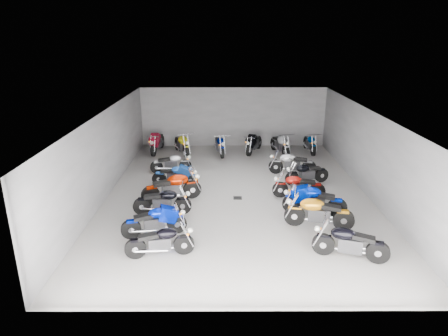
{
  "coord_description": "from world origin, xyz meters",
  "views": [
    {
      "loc": [
        -0.56,
        -14.48,
        5.94
      ],
      "look_at": [
        -0.52,
        0.12,
        1.0
      ],
      "focal_mm": 32.0,
      "sensor_mm": 36.0,
      "label": 1
    }
  ],
  "objects_px": {
    "motorcycle_right_b": "(318,212)",
    "motorcycle_left_d": "(172,187)",
    "drain_grate": "(238,198)",
    "motorcycle_back_b": "(182,144)",
    "motorcycle_left_e": "(175,176)",
    "motorcycle_back_e": "(280,144)",
    "motorcycle_back_c": "(220,145)",
    "motorcycle_right_d": "(298,186)",
    "motorcycle_right_c": "(314,201)",
    "motorcycle_back_a": "(157,142)",
    "motorcycle_right_e": "(307,173)",
    "motorcycle_right_a": "(350,242)",
    "motorcycle_back_d": "(254,143)",
    "motorcycle_left_b": "(155,221)",
    "motorcycle_back_f": "(310,143)",
    "motorcycle_left_a": "(161,241)",
    "motorcycle_left_f": "(171,163)",
    "motorcycle_right_f": "(292,163)",
    "motorcycle_left_c": "(163,201)"
  },
  "relations": [
    {
      "from": "motorcycle_right_b",
      "to": "motorcycle_left_d",
      "type": "bearing_deg",
      "value": 78.18
    },
    {
      "from": "drain_grate",
      "to": "motorcycle_right_b",
      "type": "xyz_separation_m",
      "value": [
        2.48,
        -2.41,
        0.53
      ]
    },
    {
      "from": "motorcycle_back_b",
      "to": "motorcycle_left_e",
      "type": "bearing_deg",
      "value": 70.63
    },
    {
      "from": "motorcycle_back_b",
      "to": "motorcycle_back_e",
      "type": "relative_size",
      "value": 1.0
    },
    {
      "from": "motorcycle_back_c",
      "to": "motorcycle_back_e",
      "type": "relative_size",
      "value": 0.98
    },
    {
      "from": "motorcycle_right_d",
      "to": "motorcycle_back_c",
      "type": "bearing_deg",
      "value": 33.68
    },
    {
      "from": "motorcycle_back_e",
      "to": "motorcycle_right_c",
      "type": "bearing_deg",
      "value": 75.91
    },
    {
      "from": "motorcycle_right_d",
      "to": "motorcycle_back_a",
      "type": "height_order",
      "value": "motorcycle_back_a"
    },
    {
      "from": "drain_grate",
      "to": "motorcycle_back_b",
      "type": "distance_m",
      "value": 6.42
    },
    {
      "from": "motorcycle_right_e",
      "to": "motorcycle_right_d",
      "type": "bearing_deg",
      "value": 140.98
    },
    {
      "from": "motorcycle_right_a",
      "to": "motorcycle_back_e",
      "type": "height_order",
      "value": "motorcycle_back_e"
    },
    {
      "from": "motorcycle_right_b",
      "to": "motorcycle_back_d",
      "type": "relative_size",
      "value": 1.07
    },
    {
      "from": "motorcycle_right_c",
      "to": "motorcycle_back_d",
      "type": "distance_m",
      "value": 7.73
    },
    {
      "from": "motorcycle_right_b",
      "to": "motorcycle_right_e",
      "type": "height_order",
      "value": "motorcycle_right_b"
    },
    {
      "from": "motorcycle_left_b",
      "to": "motorcycle_back_d",
      "type": "height_order",
      "value": "motorcycle_back_d"
    },
    {
      "from": "motorcycle_back_f",
      "to": "motorcycle_left_b",
      "type": "bearing_deg",
      "value": 50.41
    },
    {
      "from": "motorcycle_right_e",
      "to": "motorcycle_back_f",
      "type": "height_order",
      "value": "motorcycle_back_f"
    },
    {
      "from": "motorcycle_left_e",
      "to": "motorcycle_back_b",
      "type": "distance_m",
      "value": 4.58
    },
    {
      "from": "motorcycle_left_d",
      "to": "motorcycle_right_b",
      "type": "relative_size",
      "value": 0.99
    },
    {
      "from": "motorcycle_left_a",
      "to": "motorcycle_left_f",
      "type": "distance_m",
      "value": 7.11
    },
    {
      "from": "motorcycle_right_f",
      "to": "motorcycle_back_b",
      "type": "height_order",
      "value": "motorcycle_back_b"
    },
    {
      "from": "motorcycle_right_b",
      "to": "motorcycle_back_c",
      "type": "distance_m",
      "value": 8.79
    },
    {
      "from": "motorcycle_right_c",
      "to": "motorcycle_right_b",
      "type": "bearing_deg",
      "value": -169.42
    },
    {
      "from": "motorcycle_left_d",
      "to": "motorcycle_right_d",
      "type": "xyz_separation_m",
      "value": [
        4.71,
        0.27,
        -0.07
      ]
    },
    {
      "from": "motorcycle_right_f",
      "to": "motorcycle_back_c",
      "type": "xyz_separation_m",
      "value": [
        -3.2,
        3.05,
        0.01
      ]
    },
    {
      "from": "motorcycle_left_d",
      "to": "motorcycle_left_b",
      "type": "bearing_deg",
      "value": -25.4
    },
    {
      "from": "drain_grate",
      "to": "motorcycle_left_a",
      "type": "xyz_separation_m",
      "value": [
        -2.29,
        -4.13,
        0.46
      ]
    },
    {
      "from": "motorcycle_left_b",
      "to": "motorcycle_right_a",
      "type": "relative_size",
      "value": 0.98
    },
    {
      "from": "motorcycle_right_f",
      "to": "motorcycle_back_b",
      "type": "distance_m",
      "value": 6.0
    },
    {
      "from": "motorcycle_right_b",
      "to": "motorcycle_right_f",
      "type": "relative_size",
      "value": 1.05
    },
    {
      "from": "motorcycle_left_b",
      "to": "motorcycle_back_a",
      "type": "xyz_separation_m",
      "value": [
        -1.36,
        9.15,
        0.07
      ]
    },
    {
      "from": "motorcycle_left_d",
      "to": "motorcycle_right_e",
      "type": "distance_m",
      "value": 5.62
    },
    {
      "from": "motorcycle_right_b",
      "to": "motorcycle_back_e",
      "type": "xyz_separation_m",
      "value": [
        -0.09,
        8.23,
        -0.0
      ]
    },
    {
      "from": "motorcycle_left_c",
      "to": "motorcycle_right_e",
      "type": "relative_size",
      "value": 1.06
    },
    {
      "from": "motorcycle_left_f",
      "to": "motorcycle_back_c",
      "type": "bearing_deg",
      "value": 134.7
    },
    {
      "from": "motorcycle_right_a",
      "to": "motorcycle_right_d",
      "type": "xyz_separation_m",
      "value": [
        -0.64,
        4.3,
        -0.02
      ]
    },
    {
      "from": "motorcycle_right_c",
      "to": "motorcycle_right_f",
      "type": "distance_m",
      "value": 4.19
    },
    {
      "from": "motorcycle_right_e",
      "to": "motorcycle_back_e",
      "type": "bearing_deg",
      "value": -10.07
    },
    {
      "from": "drain_grate",
      "to": "motorcycle_back_f",
      "type": "xyz_separation_m",
      "value": [
        4.0,
        6.19,
        0.48
      ]
    },
    {
      "from": "motorcycle_left_d",
      "to": "motorcycle_right_f",
      "type": "height_order",
      "value": "motorcycle_left_d"
    },
    {
      "from": "drain_grate",
      "to": "motorcycle_back_a",
      "type": "xyz_separation_m",
      "value": [
        -4.0,
        6.21,
        0.54
      ]
    },
    {
      "from": "motorcycle_right_f",
      "to": "drain_grate",
      "type": "bearing_deg",
      "value": 144.41
    },
    {
      "from": "motorcycle_left_a",
      "to": "motorcycle_left_e",
      "type": "bearing_deg",
      "value": 172.33
    },
    {
      "from": "motorcycle_left_b",
      "to": "motorcycle_back_b",
      "type": "relative_size",
      "value": 0.92
    },
    {
      "from": "motorcycle_back_a",
      "to": "motorcycle_back_b",
      "type": "height_order",
      "value": "motorcycle_back_a"
    },
    {
      "from": "motorcycle_left_c",
      "to": "motorcycle_right_f",
      "type": "relative_size",
      "value": 0.96
    },
    {
      "from": "motorcycle_right_d",
      "to": "motorcycle_right_f",
      "type": "bearing_deg",
      "value": 1.91
    },
    {
      "from": "motorcycle_left_e",
      "to": "motorcycle_right_e",
      "type": "bearing_deg",
      "value": 100.87
    },
    {
      "from": "motorcycle_back_e",
      "to": "motorcycle_left_f",
      "type": "bearing_deg",
      "value": 13.39
    },
    {
      "from": "motorcycle_left_d",
      "to": "motorcycle_right_d",
      "type": "relative_size",
      "value": 1.09
    }
  ]
}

